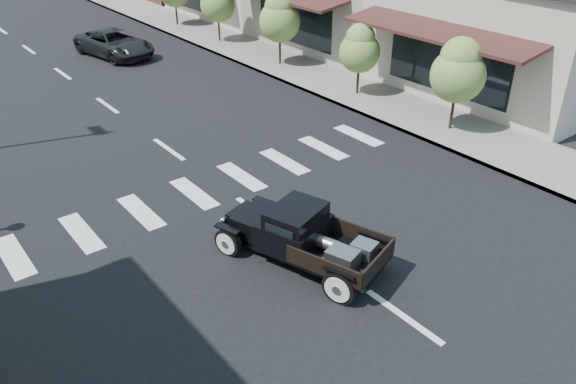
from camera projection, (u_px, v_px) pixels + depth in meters
ground at (308, 249)px, 13.36m from camera, size 120.00×120.00×0.00m
road at (79, 86)px, 23.60m from camera, size 14.00×80.00×0.02m
road_markings at (130, 122)px, 20.19m from camera, size 12.00×60.00×0.06m
sidewalk_right at (246, 50)px, 28.13m from camera, size 3.00×80.00×0.15m
storefront_near at (526, 28)px, 23.04m from camera, size 10.00×9.00×4.50m
small_tree_a at (456, 86)px, 18.57m from camera, size 1.81×1.81×3.02m
small_tree_b at (359, 60)px, 21.77m from camera, size 1.58×1.58×2.63m
small_tree_c at (280, 30)px, 25.12m from camera, size 1.84×1.84×3.07m
small_tree_d at (218, 12)px, 28.70m from camera, size 1.75×1.75×2.92m
hotrod_pickup at (303, 236)px, 12.61m from camera, size 3.05×4.44×1.40m
second_car at (114, 44)px, 27.08m from camera, size 2.87×4.79×1.24m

